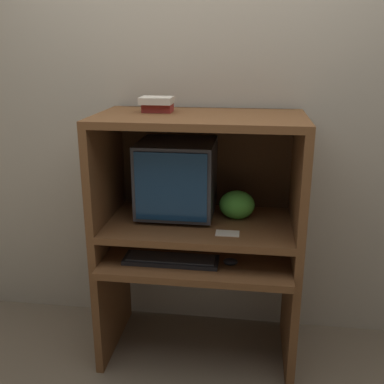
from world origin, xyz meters
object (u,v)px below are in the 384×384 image
(crt_monitor, at_px, (177,178))
(mouse, at_px, (230,262))
(keyboard, at_px, (171,260))
(book_stack, at_px, (157,104))
(snack_bag, at_px, (237,205))

(crt_monitor, bearing_deg, mouse, -37.95)
(keyboard, height_order, book_stack, book_stack)
(mouse, xyz_separation_m, snack_bag, (0.02, 0.23, 0.22))
(crt_monitor, xyz_separation_m, snack_bag, (0.32, -0.01, -0.13))
(mouse, bearing_deg, snack_bag, 85.95)
(keyboard, bearing_deg, crt_monitor, 91.99)
(crt_monitor, relative_size, mouse, 5.45)
(book_stack, bearing_deg, keyboard, -66.49)
(mouse, bearing_deg, book_stack, 150.39)
(crt_monitor, distance_m, mouse, 0.52)
(crt_monitor, distance_m, keyboard, 0.43)
(crt_monitor, bearing_deg, snack_bag, -1.40)
(crt_monitor, relative_size, book_stack, 2.51)
(keyboard, height_order, mouse, mouse)
(crt_monitor, distance_m, book_stack, 0.40)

